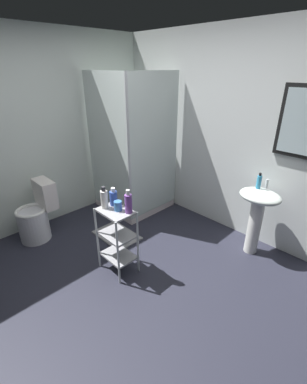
{
  "coord_description": "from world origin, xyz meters",
  "views": [
    {
      "loc": [
        1.65,
        -1.16,
        2.04
      ],
      "look_at": [
        0.02,
        0.44,
        0.96
      ],
      "focal_mm": 24.8,
      "sensor_mm": 36.0,
      "label": 1
    }
  ],
  "objects_px": {
    "shower_stall": "(133,181)",
    "shampoo_bottle_blue": "(114,198)",
    "conditioner_bottle_purple": "(128,203)",
    "hand_soap_bottle": "(259,182)",
    "bath_mat": "(117,235)",
    "toilet": "(37,216)",
    "rinse_cup": "(118,206)",
    "storage_cart": "(117,236)",
    "lotion_bottle_white": "(104,199)",
    "pedestal_sink": "(258,209)"
  },
  "relations": [
    {
      "from": "shower_stall",
      "to": "shampoo_bottle_blue",
      "type": "bearing_deg",
      "value": -49.23
    },
    {
      "from": "shower_stall",
      "to": "conditioner_bottle_purple",
      "type": "relative_size",
      "value": 8.2
    },
    {
      "from": "hand_soap_bottle",
      "to": "bath_mat",
      "type": "bearing_deg",
      "value": -142.95
    },
    {
      "from": "shower_stall",
      "to": "hand_soap_bottle",
      "type": "bearing_deg",
      "value": 11.2
    },
    {
      "from": "toilet",
      "to": "rinse_cup",
      "type": "relative_size",
      "value": 7.58
    },
    {
      "from": "shampoo_bottle_blue",
      "to": "conditioner_bottle_purple",
      "type": "bearing_deg",
      "value": 1.98
    },
    {
      "from": "storage_cart",
      "to": "shampoo_bottle_blue",
      "type": "xyz_separation_m",
      "value": [
        -0.11,
        0.06,
        0.39
      ]
    },
    {
      "from": "lotion_bottle_white",
      "to": "hand_soap_bottle",
      "type": "bearing_deg",
      "value": 56.57
    },
    {
      "from": "shampoo_bottle_blue",
      "to": "pedestal_sink",
      "type": "bearing_deg",
      "value": 52.47
    },
    {
      "from": "pedestal_sink",
      "to": "rinse_cup",
      "type": "distance_m",
      "value": 1.58
    },
    {
      "from": "shower_stall",
      "to": "toilet",
      "type": "xyz_separation_m",
      "value": [
        -0.28,
        -1.39,
        -0.15
      ]
    },
    {
      "from": "storage_cart",
      "to": "hand_soap_bottle",
      "type": "relative_size",
      "value": 4.05
    },
    {
      "from": "storage_cart",
      "to": "bath_mat",
      "type": "xyz_separation_m",
      "value": [
        -0.52,
        0.37,
        -0.43
      ]
    },
    {
      "from": "pedestal_sink",
      "to": "bath_mat",
      "type": "relative_size",
      "value": 1.35
    },
    {
      "from": "hand_soap_bottle",
      "to": "toilet",
      "type": "bearing_deg",
      "value": -139.32
    },
    {
      "from": "storage_cart",
      "to": "conditioner_bottle_purple",
      "type": "relative_size",
      "value": 3.03
    },
    {
      "from": "lotion_bottle_white",
      "to": "bath_mat",
      "type": "relative_size",
      "value": 0.39
    },
    {
      "from": "shampoo_bottle_blue",
      "to": "conditioner_bottle_purple",
      "type": "xyz_separation_m",
      "value": [
        0.23,
        0.01,
        0.02
      ]
    },
    {
      "from": "shampoo_bottle_blue",
      "to": "shower_stall",
      "type": "bearing_deg",
      "value": 130.77
    },
    {
      "from": "toilet",
      "to": "shampoo_bottle_blue",
      "type": "bearing_deg",
      "value": 21.27
    },
    {
      "from": "bath_mat",
      "to": "shower_stall",
      "type": "bearing_deg",
      "value": 121.89
    },
    {
      "from": "pedestal_sink",
      "to": "rinse_cup",
      "type": "bearing_deg",
      "value": -123.05
    },
    {
      "from": "pedestal_sink",
      "to": "bath_mat",
      "type": "height_order",
      "value": "pedestal_sink"
    },
    {
      "from": "lotion_bottle_white",
      "to": "rinse_cup",
      "type": "xyz_separation_m",
      "value": [
        0.14,
        0.06,
        -0.05
      ]
    },
    {
      "from": "hand_soap_bottle",
      "to": "conditioner_bottle_purple",
      "type": "distance_m",
      "value": 1.47
    },
    {
      "from": "toilet",
      "to": "rinse_cup",
      "type": "height_order",
      "value": "rinse_cup"
    },
    {
      "from": "hand_soap_bottle",
      "to": "conditioner_bottle_purple",
      "type": "relative_size",
      "value": 0.75
    },
    {
      "from": "shower_stall",
      "to": "storage_cart",
      "type": "relative_size",
      "value": 2.7
    },
    {
      "from": "storage_cart",
      "to": "rinse_cup",
      "type": "bearing_deg",
      "value": 55.06
    },
    {
      "from": "rinse_cup",
      "to": "toilet",
      "type": "bearing_deg",
      "value": -162.38
    },
    {
      "from": "lotion_bottle_white",
      "to": "conditioner_bottle_purple",
      "type": "distance_m",
      "value": 0.27
    },
    {
      "from": "pedestal_sink",
      "to": "storage_cart",
      "type": "height_order",
      "value": "pedestal_sink"
    },
    {
      "from": "pedestal_sink",
      "to": "rinse_cup",
      "type": "relative_size",
      "value": 8.08
    },
    {
      "from": "pedestal_sink",
      "to": "bath_mat",
      "type": "distance_m",
      "value": 1.79
    },
    {
      "from": "lotion_bottle_white",
      "to": "toilet",
      "type": "bearing_deg",
      "value": -163.29
    },
    {
      "from": "hand_soap_bottle",
      "to": "rinse_cup",
      "type": "relative_size",
      "value": 1.82
    },
    {
      "from": "hand_soap_bottle",
      "to": "lotion_bottle_white",
      "type": "bearing_deg",
      "value": -123.43
    },
    {
      "from": "shampoo_bottle_blue",
      "to": "rinse_cup",
      "type": "distance_m",
      "value": 0.13
    },
    {
      "from": "hand_soap_bottle",
      "to": "pedestal_sink",
      "type": "bearing_deg",
      "value": -33.23
    },
    {
      "from": "toilet",
      "to": "hand_soap_bottle",
      "type": "xyz_separation_m",
      "value": [
        2.02,
        1.74,
        0.58
      ]
    },
    {
      "from": "shower_stall",
      "to": "hand_soap_bottle",
      "type": "relative_size",
      "value": 10.94
    },
    {
      "from": "hand_soap_bottle",
      "to": "lotion_bottle_white",
      "type": "distance_m",
      "value": 1.69
    },
    {
      "from": "storage_cart",
      "to": "rinse_cup",
      "type": "xyz_separation_m",
      "value": [
        0.02,
        0.02,
        0.35
      ]
    },
    {
      "from": "pedestal_sink",
      "to": "toilet",
      "type": "bearing_deg",
      "value": -140.74
    },
    {
      "from": "bath_mat",
      "to": "toilet",
      "type": "bearing_deg",
      "value": -133.25
    },
    {
      "from": "shampoo_bottle_blue",
      "to": "rinse_cup",
      "type": "bearing_deg",
      "value": -18.05
    },
    {
      "from": "pedestal_sink",
      "to": "shampoo_bottle_blue",
      "type": "distance_m",
      "value": 1.62
    },
    {
      "from": "shower_stall",
      "to": "conditioner_bottle_purple",
      "type": "height_order",
      "value": "shower_stall"
    },
    {
      "from": "shower_stall",
      "to": "shampoo_bottle_blue",
      "type": "xyz_separation_m",
      "value": [
        0.83,
        -0.96,
        0.36
      ]
    },
    {
      "from": "hand_soap_bottle",
      "to": "lotion_bottle_white",
      "type": "height_order",
      "value": "hand_soap_bottle"
    }
  ]
}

